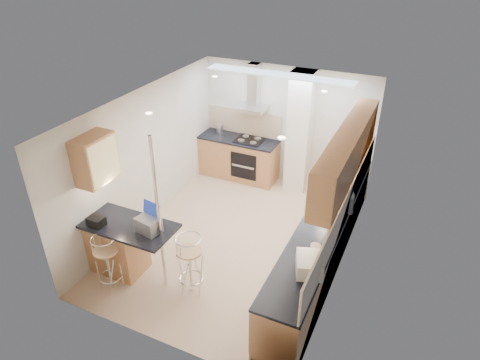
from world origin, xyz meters
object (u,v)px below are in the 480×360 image
at_px(bread_bin, 309,265).
at_px(microwave, 341,197).
at_px(laptop, 149,225).
at_px(bar_stool_near, 108,263).
at_px(bar_stool_end, 190,264).

bearing_deg(bread_bin, microwave, 70.39).
relative_size(microwave, laptop, 1.64).
distance_m(microwave, bread_bin, 1.72).
relative_size(bar_stool_near, bread_bin, 2.24).
relative_size(microwave, bar_stool_end, 0.56).
bearing_deg(laptop, bar_stool_end, 16.36).
bearing_deg(bread_bin, laptop, 164.74).
bearing_deg(laptop, bread_bin, 14.81).
distance_m(microwave, laptop, 3.02).
bearing_deg(bar_stool_near, bread_bin, 7.07).
distance_m(microwave, bar_stool_near, 3.72).
distance_m(microwave, bar_stool_end, 2.59).
bearing_deg(microwave, bar_stool_end, 121.39).
relative_size(microwave, bar_stool_near, 0.59).
height_order(microwave, laptop, microwave).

